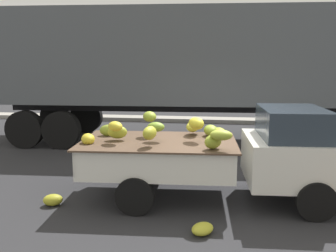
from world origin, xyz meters
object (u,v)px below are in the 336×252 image
(semi_trailer, at_px, (187,59))
(pickup_truck, at_px, (266,153))
(fallen_banana_bunch_near_tailgate, at_px, (53,200))
(fallen_banana_bunch_by_wheel, at_px, (202,229))

(semi_trailer, bearing_deg, pickup_truck, -71.97)
(pickup_truck, bearing_deg, semi_trailer, 107.74)
(pickup_truck, height_order, semi_trailer, semi_trailer)
(fallen_banana_bunch_near_tailgate, bearing_deg, pickup_truck, 11.19)
(fallen_banana_bunch_by_wheel, bearing_deg, pickup_truck, 54.92)
(fallen_banana_bunch_near_tailgate, distance_m, fallen_banana_bunch_by_wheel, 2.76)
(fallen_banana_bunch_by_wheel, bearing_deg, fallen_banana_bunch_near_tailgate, 164.30)
(pickup_truck, relative_size, fallen_banana_bunch_by_wheel, 13.64)
(fallen_banana_bunch_by_wheel, bearing_deg, semi_trailer, 97.13)
(fallen_banana_bunch_near_tailgate, height_order, fallen_banana_bunch_by_wheel, fallen_banana_bunch_near_tailgate)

